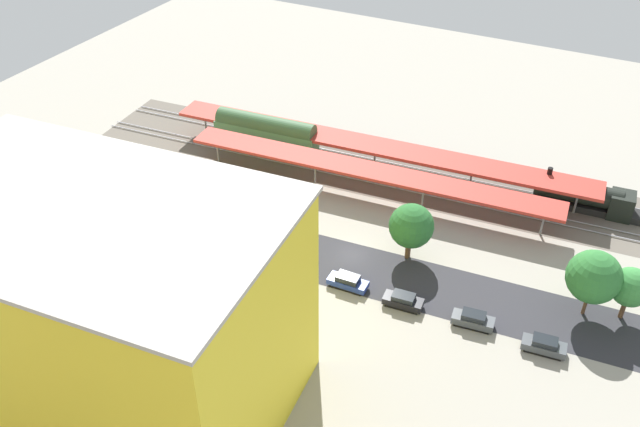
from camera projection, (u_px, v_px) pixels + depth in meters
ground_plane at (353, 255)px, 84.84m from camera, size 159.08×159.08×0.00m
rail_bed at (410, 177)px, 99.44m from camera, size 100.24×22.05×0.01m
street_asphalt at (345, 265)px, 83.21m from camera, size 99.82×16.79×0.01m
track_rails at (410, 176)px, 99.34m from camera, size 99.13×15.66×0.12m
platform_canopy_near at (368, 170)px, 93.21m from camera, size 53.12×8.56×4.36m
platform_canopy_far at (375, 146)px, 98.54m from camera, size 63.67×9.81×4.40m
locomotive at (588, 198)px, 91.65m from camera, size 14.55×4.04×5.34m
freight_coach_far at (266, 133)px, 103.56m from camera, size 16.62×4.35×6.12m
parked_car_0 at (544, 346)px, 71.34m from camera, size 4.74×2.29×1.76m
parked_car_1 at (473, 320)px, 74.41m from camera, size 4.77×2.31×1.78m
parked_car_2 at (403, 301)px, 76.92m from camera, size 4.67×2.21×1.70m
parked_car_3 at (348, 282)px, 79.53m from camera, size 4.82×1.98×1.72m
parked_car_4 at (285, 259)px, 83.01m from camera, size 4.83×1.99×1.64m
construction_building at (102, 308)px, 61.76m from camera, size 35.61×23.53×21.45m
construction_roof_slab at (77, 210)px, 55.37m from camera, size 36.26×24.17×0.40m
box_truck_0 at (237, 280)px, 78.42m from camera, size 8.96×3.90×3.55m
street_tree_0 at (411, 226)px, 81.93m from camera, size 5.53×5.53×7.44m
street_tree_1 at (631, 287)px, 73.34m from camera, size 4.41×4.41×6.66m
street_tree_2 at (594, 277)px, 73.25m from camera, size 5.97×5.97×8.40m
street_tree_3 at (410, 226)px, 81.62m from camera, size 4.32×4.32×7.03m
traffic_light at (179, 209)px, 85.01m from camera, size 0.50×0.36×6.86m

